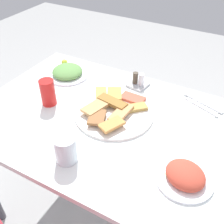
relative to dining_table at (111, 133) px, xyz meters
name	(u,v)px	position (x,y,z in m)	size (l,w,h in m)	color
ground_plane	(111,212)	(0.00, 0.00, -0.63)	(6.00, 6.00, 0.00)	#A6A7A6
dining_table	(111,133)	(0.00, 0.00, 0.00)	(1.20, 0.79, 0.71)	white
pide_platter	(114,110)	(0.01, -0.05, 0.09)	(0.35, 0.35, 0.04)	white
salad_plate_greens	(185,176)	(-0.37, 0.15, 0.10)	(0.19, 0.19, 0.06)	white
salad_plate_rice	(67,72)	(0.38, -0.21, 0.10)	(0.23, 0.23, 0.05)	white
soda_can	(48,92)	(0.30, 0.03, 0.14)	(0.07, 0.07, 0.12)	red
drinking_glass	(66,149)	(0.03, 0.27, 0.13)	(0.08, 0.08, 0.10)	silver
paper_napkin	(202,106)	(-0.32, -0.29, 0.08)	(0.15, 0.15, 0.00)	white
fork	(203,103)	(-0.32, -0.30, 0.08)	(0.20, 0.02, 0.01)	silver
spoon	(201,107)	(-0.32, -0.27, 0.08)	(0.17, 0.01, 0.01)	silver
condiment_caddy	(138,82)	(0.01, -0.30, 0.10)	(0.10, 0.10, 0.07)	#B2B2B7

